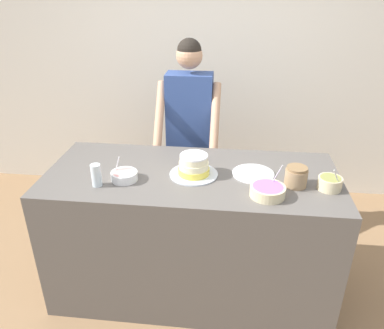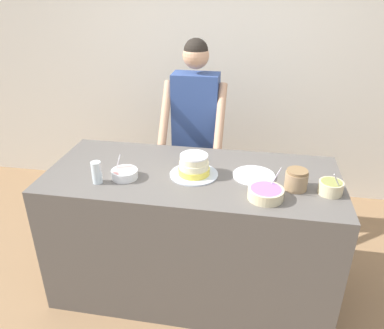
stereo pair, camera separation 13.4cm
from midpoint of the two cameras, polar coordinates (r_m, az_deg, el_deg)
ground_plane at (r=2.74m, az=-0.11°, el=-23.61°), size 14.00×14.00×0.00m
wall_back at (r=3.81m, az=5.29°, el=14.26°), size 10.00×0.05×2.60m
counter at (r=2.71m, az=1.47°, el=-10.31°), size 1.92×0.84×0.95m
person_baker at (r=3.11m, az=1.76°, el=6.56°), size 0.51×0.46×1.70m
cake at (r=2.41m, az=1.89°, el=-0.32°), size 0.31×0.31×0.14m
frosting_bowl_olive at (r=2.38m, az=21.91°, el=-3.23°), size 0.14×0.14×0.16m
frosting_bowl_purple at (r=2.22m, az=12.87°, el=-4.28°), size 0.21×0.21×0.19m
frosting_bowl_pink at (r=2.41m, az=-8.68°, el=-1.38°), size 0.17×0.17×0.14m
drinking_glass at (r=2.37m, az=-12.77°, el=-1.22°), size 0.06×0.06×0.14m
ceramic_plate at (r=2.46m, az=10.94°, el=-1.67°), size 0.27×0.27×0.01m
stoneware_jar at (r=2.35m, az=17.19°, el=-2.25°), size 0.14×0.14×0.13m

